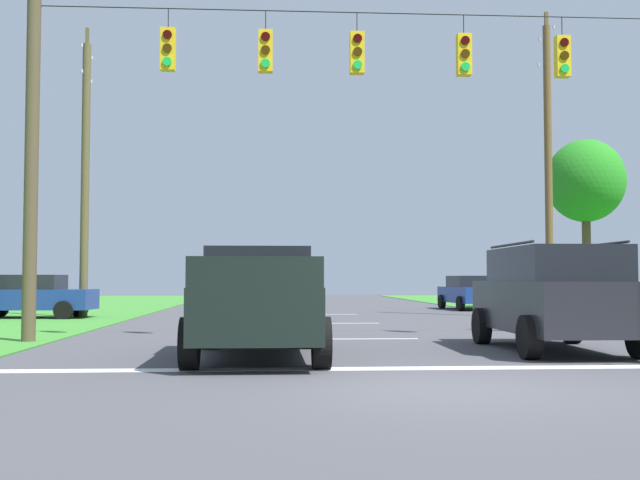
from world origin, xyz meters
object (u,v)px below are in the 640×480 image
at_px(distant_car_far_parked, 31,296).
at_px(utility_pole_mid_right, 548,162).
at_px(overhead_signal_span, 367,138).
at_px(tree_roadside_far_right, 585,182).
at_px(utility_pole_near_left, 85,173).
at_px(distant_car_oncoming, 470,292).
at_px(suv_black, 553,295).
at_px(distant_car_crossing_white, 556,298).
at_px(pickup_truck, 258,302).

distance_m(distant_car_far_parked, utility_pole_mid_right, 18.85).
xyz_separation_m(overhead_signal_span, tree_roadside_far_right, (12.21, 17.54, 1.25)).
relative_size(overhead_signal_span, utility_pole_mid_right, 1.37).
bearing_deg(utility_pole_mid_right, utility_pole_near_left, 176.43).
bearing_deg(distant_car_oncoming, distant_car_far_parked, -157.80).
height_order(suv_black, tree_roadside_far_right, tree_roadside_far_right).
relative_size(utility_pole_near_left, tree_roadside_far_right, 1.34).
height_order(distant_car_oncoming, distant_car_far_parked, same).
height_order(distant_car_crossing_white, distant_car_oncoming, same).
distance_m(distant_car_far_parked, tree_roadside_far_right, 24.25).
xyz_separation_m(pickup_truck, utility_pole_mid_right, (10.16, 13.49, 4.60)).
bearing_deg(tree_roadside_far_right, utility_pole_mid_right, -120.52).
distance_m(utility_pole_near_left, tree_roadside_far_right, 21.97).
relative_size(distant_car_crossing_white, tree_roadside_far_right, 0.57).
bearing_deg(utility_pole_near_left, pickup_truck, -66.30).
bearing_deg(distant_car_oncoming, distant_car_crossing_white, -90.21).
distance_m(suv_black, distant_car_crossing_white, 10.06).
bearing_deg(tree_roadside_far_right, utility_pole_near_left, -162.77).
distance_m(overhead_signal_span, suv_black, 5.45).
distance_m(overhead_signal_span, distant_car_oncoming, 19.23).
bearing_deg(pickup_truck, distant_car_far_parked, 119.90).
relative_size(overhead_signal_span, distant_car_oncoming, 3.42).
distance_m(distant_car_oncoming, utility_pole_near_left, 17.47).
distance_m(distant_car_oncoming, utility_pole_mid_right, 9.01).
height_order(utility_pole_near_left, tree_roadside_far_right, utility_pole_near_left).
bearing_deg(distant_car_oncoming, suv_black, -99.99).
bearing_deg(distant_car_far_parked, distant_car_oncoming, 22.20).
xyz_separation_m(distant_car_crossing_white, distant_car_far_parked, (-17.24, 3.71, 0.00)).
bearing_deg(distant_car_far_parked, overhead_signal_span, -45.20).
bearing_deg(utility_pole_mid_right, overhead_signal_span, -127.85).
relative_size(pickup_truck, utility_pole_near_left, 0.52).
bearing_deg(distant_car_far_parked, pickup_truck, -60.10).
relative_size(distant_car_oncoming, distant_car_far_parked, 1.01).
relative_size(distant_car_crossing_white, distant_car_oncoming, 1.00).
relative_size(suv_black, utility_pole_near_left, 0.46).
bearing_deg(suv_black, distant_car_oncoming, 80.01).
distance_m(suv_black, distant_car_oncoming, 20.50).
bearing_deg(suv_black, utility_pole_near_left, 131.42).
height_order(pickup_truck, distant_car_crossing_white, pickup_truck).
bearing_deg(utility_pole_near_left, distant_car_crossing_white, -15.18).
height_order(pickup_truck, suv_black, suv_black).
height_order(suv_black, utility_pole_mid_right, utility_pole_mid_right).
bearing_deg(distant_car_oncoming, utility_pole_near_left, -157.22).
bearing_deg(suv_black, pickup_truck, -171.12).
bearing_deg(utility_pole_mid_right, suv_black, -109.64).
relative_size(overhead_signal_span, tree_roadside_far_right, 1.95).
xyz_separation_m(pickup_truck, utility_pole_near_left, (-6.38, 14.53, 4.21)).
height_order(distant_car_oncoming, tree_roadside_far_right, tree_roadside_far_right).
bearing_deg(utility_pole_near_left, distant_car_far_parked, -163.33).
xyz_separation_m(distant_car_crossing_white, distant_car_oncoming, (0.04, 10.76, 0.00)).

